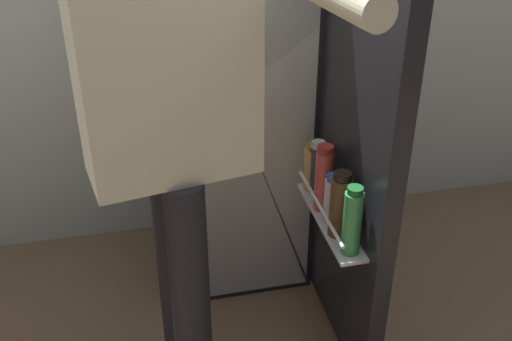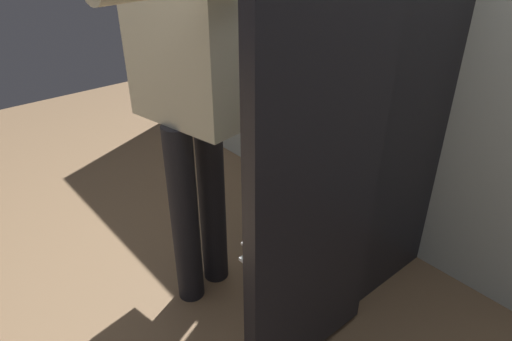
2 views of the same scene
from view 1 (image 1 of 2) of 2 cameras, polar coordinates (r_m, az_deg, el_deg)
ground_plane at (r=2.43m, az=-0.28°, el=-15.42°), size 6.76×6.76×0.00m
refrigerator at (r=2.35m, az=-2.12°, el=8.04°), size 0.67×1.17×1.71m
person at (r=1.67m, az=-7.74°, el=5.72°), size 0.66×0.74×1.73m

